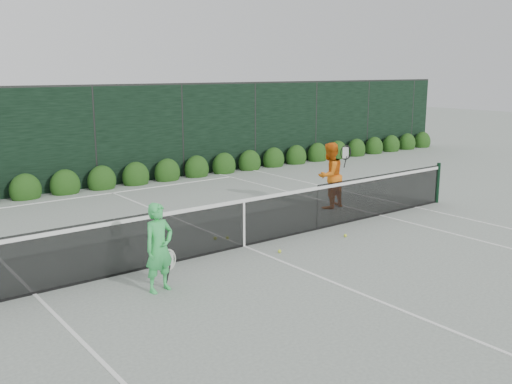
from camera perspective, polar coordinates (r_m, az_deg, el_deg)
ground at (r=11.51m, az=-1.21°, el=-5.47°), size 80.00×80.00×0.00m
tennis_net at (r=11.35m, az=-1.32°, el=-2.93°), size 12.90×0.10×1.07m
player_woman at (r=9.19m, az=-9.67°, el=-5.51°), size 0.64×0.43×1.45m
player_man at (r=14.62m, az=7.37°, el=1.65°), size 0.95×0.76×1.68m
court_lines at (r=11.51m, az=-1.21°, el=-5.44°), size 11.03×23.83×0.01m
windscreen_fence at (r=9.14m, az=8.85°, el=-0.42°), size 32.00×21.07×3.06m
hedge_row at (r=17.57m, az=-15.16°, el=1.07°), size 31.66×0.65×0.94m
tennis_balls at (r=11.65m, az=-1.07°, el=-5.07°), size 3.78×1.60×0.07m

